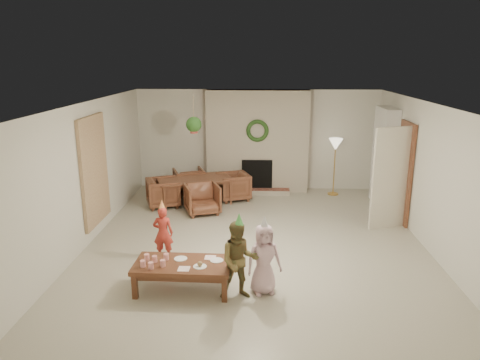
# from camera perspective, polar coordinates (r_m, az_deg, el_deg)

# --- Properties ---
(floor) EXTENTS (7.00, 7.00, 0.00)m
(floor) POSITION_cam_1_polar(r_m,az_deg,el_deg) (8.24, 1.98, -7.83)
(floor) COLOR #B7B29E
(floor) RESTS_ON ground
(ceiling) EXTENTS (7.00, 7.00, 0.00)m
(ceiling) POSITION_cam_1_polar(r_m,az_deg,el_deg) (7.61, 2.15, 9.75)
(ceiling) COLOR white
(ceiling) RESTS_ON wall_back
(wall_back) EXTENTS (7.00, 0.00, 7.00)m
(wall_back) POSITION_cam_1_polar(r_m,az_deg,el_deg) (11.25, 2.24, 5.14)
(wall_back) COLOR silver
(wall_back) RESTS_ON floor
(wall_front) EXTENTS (7.00, 0.00, 7.00)m
(wall_front) POSITION_cam_1_polar(r_m,az_deg,el_deg) (4.53, 1.62, -10.69)
(wall_front) COLOR silver
(wall_front) RESTS_ON floor
(wall_left) EXTENTS (0.00, 7.00, 7.00)m
(wall_left) POSITION_cam_1_polar(r_m,az_deg,el_deg) (8.41, -18.85, 0.81)
(wall_left) COLOR silver
(wall_left) RESTS_ON floor
(wall_right) EXTENTS (0.00, 7.00, 7.00)m
(wall_right) POSITION_cam_1_polar(r_m,az_deg,el_deg) (8.37, 23.07, 0.33)
(wall_right) COLOR silver
(wall_right) RESTS_ON floor
(fireplace_mass) EXTENTS (2.50, 0.40, 2.50)m
(fireplace_mass) POSITION_cam_1_polar(r_m,az_deg,el_deg) (11.05, 2.23, 4.96)
(fireplace_mass) COLOR maroon
(fireplace_mass) RESTS_ON floor
(fireplace_hearth) EXTENTS (1.60, 0.30, 0.12)m
(fireplace_hearth) POSITION_cam_1_polar(r_m,az_deg,el_deg) (10.99, 2.16, -1.48)
(fireplace_hearth) COLOR maroon
(fireplace_hearth) RESTS_ON floor
(fireplace_firebox) EXTENTS (0.75, 0.12, 0.75)m
(fireplace_firebox) POSITION_cam_1_polar(r_m,az_deg,el_deg) (11.05, 2.18, 0.71)
(fireplace_firebox) COLOR black
(fireplace_firebox) RESTS_ON floor
(fireplace_wreath) EXTENTS (0.54, 0.10, 0.54)m
(fireplace_wreath) POSITION_cam_1_polar(r_m,az_deg,el_deg) (10.78, 2.24, 6.31)
(fireplace_wreath) COLOR #1F4319
(fireplace_wreath) RESTS_ON fireplace_mass
(floor_lamp_base) EXTENTS (0.26, 0.26, 0.03)m
(floor_lamp_base) POSITION_cam_1_polar(r_m,az_deg,el_deg) (11.20, 11.78, -1.73)
(floor_lamp_base) COLOR gold
(floor_lamp_base) RESTS_ON floor
(floor_lamp_post) EXTENTS (0.03, 0.03, 1.25)m
(floor_lamp_post) POSITION_cam_1_polar(r_m,az_deg,el_deg) (11.04, 11.96, 1.42)
(floor_lamp_post) COLOR gold
(floor_lamp_post) RESTS_ON floor
(floor_lamp_shade) EXTENTS (0.33, 0.33, 0.28)m
(floor_lamp_shade) POSITION_cam_1_polar(r_m,az_deg,el_deg) (10.91, 12.13, 4.48)
(floor_lamp_shade) COLOR beige
(floor_lamp_shade) RESTS_ON floor_lamp_post
(bookshelf_carcass) EXTENTS (0.30, 1.00, 2.20)m
(bookshelf_carcass) POSITION_cam_1_polar(r_m,az_deg,el_deg) (10.48, 17.93, 2.81)
(bookshelf_carcass) COLOR white
(bookshelf_carcass) RESTS_ON floor
(bookshelf_shelf_a) EXTENTS (0.30, 0.92, 0.03)m
(bookshelf_shelf_a) POSITION_cam_1_polar(r_m,az_deg,el_deg) (10.63, 17.54, -0.61)
(bookshelf_shelf_a) COLOR white
(bookshelf_shelf_a) RESTS_ON bookshelf_carcass
(bookshelf_shelf_b) EXTENTS (0.30, 0.92, 0.03)m
(bookshelf_shelf_b) POSITION_cam_1_polar(r_m,az_deg,el_deg) (10.53, 17.71, 1.48)
(bookshelf_shelf_b) COLOR white
(bookshelf_shelf_b) RESTS_ON bookshelf_carcass
(bookshelf_shelf_c) EXTENTS (0.30, 0.92, 0.03)m
(bookshelf_shelf_c) POSITION_cam_1_polar(r_m,az_deg,el_deg) (10.44, 17.89, 3.61)
(bookshelf_shelf_c) COLOR white
(bookshelf_shelf_c) RESTS_ON bookshelf_carcass
(bookshelf_shelf_d) EXTENTS (0.30, 0.92, 0.03)m
(bookshelf_shelf_d) POSITION_cam_1_polar(r_m,az_deg,el_deg) (10.38, 18.07, 5.77)
(bookshelf_shelf_d) COLOR white
(bookshelf_shelf_d) RESTS_ON bookshelf_carcass
(books_row_lower) EXTENTS (0.20, 0.40, 0.24)m
(books_row_lower) POSITION_cam_1_polar(r_m,az_deg,el_deg) (10.45, 17.70, -0.10)
(books_row_lower) COLOR #A7291E
(books_row_lower) RESTS_ON bookshelf_shelf_a
(books_row_mid) EXTENTS (0.20, 0.44, 0.24)m
(books_row_mid) POSITION_cam_1_polar(r_m,az_deg,el_deg) (10.54, 17.60, 2.29)
(books_row_mid) COLOR #25568B
(books_row_mid) RESTS_ON bookshelf_shelf_b
(books_row_upper) EXTENTS (0.20, 0.36, 0.22)m
(books_row_upper) POSITION_cam_1_polar(r_m,az_deg,el_deg) (10.32, 17.98, 4.21)
(books_row_upper) COLOR gold
(books_row_upper) RESTS_ON bookshelf_shelf_c
(door_frame) EXTENTS (0.05, 0.86, 2.04)m
(door_frame) POSITION_cam_1_polar(r_m,az_deg,el_deg) (9.50, 20.27, 0.87)
(door_frame) COLOR brown
(door_frame) RESTS_ON floor
(door_leaf) EXTENTS (0.77, 0.32, 2.00)m
(door_leaf) POSITION_cam_1_polar(r_m,az_deg,el_deg) (9.05, 18.67, 0.18)
(door_leaf) COLOR beige
(door_leaf) RESTS_ON floor
(curtain_panel) EXTENTS (0.06, 1.20, 2.00)m
(curtain_panel) POSITION_cam_1_polar(r_m,az_deg,el_deg) (8.57, -18.12, 1.15)
(curtain_panel) COLOR #C4B18B
(curtain_panel) RESTS_ON wall_left
(dining_table) EXTENTS (1.87, 1.44, 0.58)m
(dining_table) POSITION_cam_1_polar(r_m,az_deg,el_deg) (10.28, -5.74, -1.40)
(dining_table) COLOR brown
(dining_table) RESTS_ON floor
(dining_chair_near) EXTENTS (0.89, 0.90, 0.64)m
(dining_chair_near) POSITION_cam_1_polar(r_m,az_deg,el_deg) (9.59, -4.84, -2.43)
(dining_chair_near) COLOR brown
(dining_chair_near) RESTS_ON floor
(dining_chair_far) EXTENTS (0.89, 0.90, 0.64)m
(dining_chair_far) POSITION_cam_1_polar(r_m,az_deg,el_deg) (10.96, -6.54, -0.20)
(dining_chair_far) COLOR brown
(dining_chair_far) RESTS_ON floor
(dining_chair_left) EXTENTS (0.90, 0.89, 0.64)m
(dining_chair_left) POSITION_cam_1_polar(r_m,az_deg,el_deg) (10.16, -9.76, -1.58)
(dining_chair_left) COLOR brown
(dining_chair_left) RESTS_ON floor
(dining_chair_right) EXTENTS (0.90, 0.89, 0.64)m
(dining_chair_right) POSITION_cam_1_polar(r_m,az_deg,el_deg) (10.49, -0.88, -0.82)
(dining_chair_right) COLOR brown
(dining_chair_right) RESTS_ON floor
(hanging_plant_cord) EXTENTS (0.01, 0.01, 0.70)m
(hanging_plant_cord) POSITION_cam_1_polar(r_m,az_deg,el_deg) (9.24, -5.97, 8.48)
(hanging_plant_cord) COLOR tan
(hanging_plant_cord) RESTS_ON ceiling
(hanging_plant_pot) EXTENTS (0.16, 0.16, 0.12)m
(hanging_plant_pot) POSITION_cam_1_polar(r_m,az_deg,el_deg) (9.29, -5.91, 6.34)
(hanging_plant_pot) COLOR maroon
(hanging_plant_pot) RESTS_ON hanging_plant_cord
(hanging_plant_foliage) EXTENTS (0.32, 0.32, 0.32)m
(hanging_plant_foliage) POSITION_cam_1_polar(r_m,az_deg,el_deg) (9.27, -5.93, 7.07)
(hanging_plant_foliage) COLOR #1D4517
(hanging_plant_foliage) RESTS_ON hanging_plant_pot
(coffee_table_top) EXTENTS (1.39, 0.72, 0.06)m
(coffee_table_top) POSITION_cam_1_polar(r_m,az_deg,el_deg) (6.52, -7.33, -10.71)
(coffee_table_top) COLOR brown
(coffee_table_top) RESTS_ON floor
(coffee_table_apron) EXTENTS (1.28, 0.61, 0.08)m
(coffee_table_apron) POSITION_cam_1_polar(r_m,az_deg,el_deg) (6.55, -7.31, -11.29)
(coffee_table_apron) COLOR brown
(coffee_table_apron) RESTS_ON floor
(coffee_leg_fl) EXTENTS (0.08, 0.08, 0.36)m
(coffee_leg_fl) POSITION_cam_1_polar(r_m,az_deg,el_deg) (6.52, -13.29, -13.11)
(coffee_leg_fl) COLOR brown
(coffee_leg_fl) RESTS_ON floor
(coffee_leg_fr) EXTENTS (0.08, 0.08, 0.36)m
(coffee_leg_fr) POSITION_cam_1_polar(r_m,az_deg,el_deg) (6.28, -1.99, -13.81)
(coffee_leg_fr) COLOR brown
(coffee_leg_fr) RESTS_ON floor
(coffee_leg_bl) EXTENTS (0.08, 0.08, 0.36)m
(coffee_leg_bl) POSITION_cam_1_polar(r_m,az_deg,el_deg) (6.99, -11.96, -10.97)
(coffee_leg_bl) COLOR brown
(coffee_leg_bl) RESTS_ON floor
(coffee_leg_br) EXTENTS (0.08, 0.08, 0.36)m
(coffee_leg_br) POSITION_cam_1_polar(r_m,az_deg,el_deg) (6.78, -1.52, -11.50)
(coffee_leg_br) COLOR brown
(coffee_leg_br) RESTS_ON floor
(cup_a) EXTENTS (0.08, 0.08, 0.10)m
(cup_a) POSITION_cam_1_polar(r_m,az_deg,el_deg) (6.46, -12.32, -10.40)
(cup_a) COLOR white
(cup_a) RESTS_ON coffee_table_top
(cup_b) EXTENTS (0.08, 0.08, 0.10)m
(cup_b) POSITION_cam_1_polar(r_m,az_deg,el_deg) (6.65, -11.82, -9.62)
(cup_b) COLOR white
(cup_b) RESTS_ON coffee_table_top
(cup_c) EXTENTS (0.08, 0.08, 0.10)m
(cup_c) POSITION_cam_1_polar(r_m,az_deg,el_deg) (6.38, -11.33, -10.68)
(cup_c) COLOR white
(cup_c) RESTS_ON coffee_table_top
(cup_d) EXTENTS (0.08, 0.08, 0.10)m
(cup_d) POSITION_cam_1_polar(r_m,az_deg,el_deg) (6.57, -10.86, -9.88)
(cup_d) COLOR white
(cup_d) RESTS_ON coffee_table_top
(cup_e) EXTENTS (0.08, 0.08, 0.10)m
(cup_e) POSITION_cam_1_polar(r_m,az_deg,el_deg) (6.42, -9.84, -10.43)
(cup_e) COLOR white
(cup_e) RESTS_ON coffee_table_top
(cup_f) EXTENTS (0.08, 0.08, 0.10)m
(cup_f) POSITION_cam_1_polar(r_m,az_deg,el_deg) (6.61, -9.41, -9.65)
(cup_f) COLOR white
(cup_f) RESTS_ON coffee_table_top
(plate_a) EXTENTS (0.19, 0.19, 0.01)m
(plate_a) POSITION_cam_1_polar(r_m,az_deg,el_deg) (6.62, -7.59, -9.92)
(plate_a) COLOR white
(plate_a) RESTS_ON coffee_table_top
(plate_b) EXTENTS (0.19, 0.19, 0.01)m
(plate_b) POSITION_cam_1_polar(r_m,az_deg,el_deg) (6.36, -5.14, -10.95)
(plate_b) COLOR white
(plate_b) RESTS_ON coffee_table_top
(plate_c) EXTENTS (0.19, 0.19, 0.01)m
(plate_c) POSITION_cam_1_polar(r_m,az_deg,el_deg) (6.53, -2.99, -10.20)
(plate_c) COLOR white
(plate_c) RESTS_ON coffee_table_top
(food_scoop) EXTENTS (0.08, 0.08, 0.07)m
(food_scoop) POSITION_cam_1_polar(r_m,az_deg,el_deg) (6.35, -5.15, -10.61)
(food_scoop) COLOR tan
(food_scoop) RESTS_ON plate_b
(napkin_left) EXTENTS (0.16, 0.16, 0.01)m
(napkin_left) POSITION_cam_1_polar(r_m,az_deg,el_deg) (6.32, -7.19, -11.20)
(napkin_left) COLOR #FFBBBD
(napkin_left) RESTS_ON coffee_table_top
(napkin_right) EXTENTS (0.16, 0.16, 0.01)m
(napkin_right) POSITION_cam_1_polar(r_m,az_deg,el_deg) (6.61, -3.83, -9.86)
(napkin_right) COLOR #FFBBBD
(napkin_right) RESTS_ON coffee_table_top
(child_red) EXTENTS (0.33, 0.22, 0.91)m
(child_red) POSITION_cam_1_polar(r_m,az_deg,el_deg) (7.50, -9.80, -6.70)
(child_red) COLOR #B63127
(child_red) RESTS_ON floor
(party_hat_red) EXTENTS (0.16, 0.16, 0.17)m
(party_hat_red) POSITION_cam_1_polar(r_m,az_deg,el_deg) (7.33, -9.97, -3.14)
(party_hat_red) COLOR #F6DF52
(party_hat_red) RESTS_ON child_red
(child_plaid) EXTENTS (0.60, 0.50, 1.12)m
(child_plaid) POSITION_cam_1_polar(r_m,az_deg,el_deg) (6.20, -0.11, -10.26)
(child_plaid) COLOR brown
(child_plaid) RESTS_ON floor
(party_hat_plaid) EXTENTS (0.16, 0.16, 0.18)m
(party_hat_plaid) POSITION_cam_1_polar(r_m,az_deg,el_deg) (5.97, -0.12, -5.07)
(party_hat_plaid) COLOR #51BD52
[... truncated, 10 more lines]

